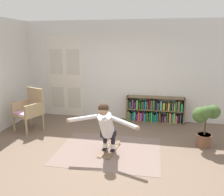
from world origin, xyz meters
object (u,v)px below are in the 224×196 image
skis_pair (109,149)px  person_skier (106,124)px  bookshelf (154,111)px  wicker_chair (30,108)px  potted_plant (205,120)px

skis_pair → person_skier: 0.68m
person_skier → skis_pair: bearing=83.1°
bookshelf → wicker_chair: wicker_chair is taller
bookshelf → skis_pair: bearing=-113.8°
wicker_chair → potted_plant: (4.31, -0.26, 0.05)m
bookshelf → potted_plant: 1.89m
potted_plant → person_skier: (-2.04, -0.77, 0.04)m
potted_plant → person_skier: 2.18m
potted_plant → person_skier: person_skier is taller
skis_pair → person_skier: size_ratio=0.56×
potted_plant → person_skier: bearing=-159.3°
person_skier → potted_plant: bearing=20.7°
skis_pair → potted_plant: bearing=15.5°
skis_pair → bookshelf: bearing=66.2°
potted_plant → person_skier: size_ratio=0.65×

